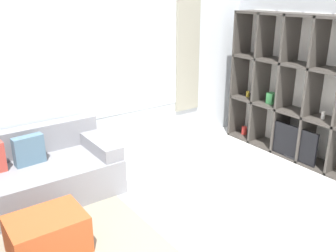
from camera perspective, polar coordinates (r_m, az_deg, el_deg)
wall_back at (r=5.05m, az=-12.63°, el=8.59°), size 6.67×0.11×2.70m
wall_right at (r=5.72m, az=20.69°, el=9.04°), size 0.07×4.00×2.70m
shelving_unit at (r=5.60m, az=19.54°, el=5.09°), size 0.40×2.30×2.02m
couch_main at (r=4.64m, az=-19.80°, el=-7.15°), size 1.86×0.95×0.77m
ottoman at (r=3.77m, az=-17.88°, el=-15.49°), size 0.68×0.51×0.38m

